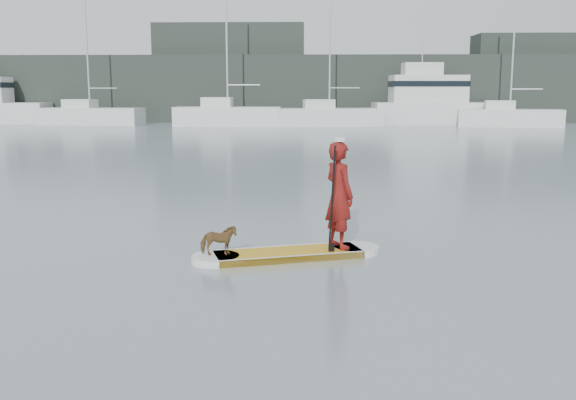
{
  "coord_description": "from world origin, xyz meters",
  "views": [
    {
      "loc": [
        -2.66,
        -7.89,
        2.82
      ],
      "look_at": [
        -2.97,
        2.77,
        1.0
      ],
      "focal_mm": 40.0,
      "sensor_mm": 36.0,
      "label": 1
    }
  ],
  "objects_px": {
    "paddleboard": "(288,254)",
    "sailboat_c": "(227,115)",
    "dog": "(218,240)",
    "paddler": "(339,195)",
    "motor_yacht_a": "(435,102)",
    "sailboat_b": "(90,114)",
    "sailboat_d": "(328,115)",
    "sailboat_e": "(509,116)"
  },
  "relations": [
    {
      "from": "sailboat_e",
      "to": "sailboat_d",
      "type": "bearing_deg",
      "value": -171.76
    },
    {
      "from": "sailboat_c",
      "to": "sailboat_e",
      "type": "xyz_separation_m",
      "value": [
        22.59,
        -0.55,
        -0.09
      ]
    },
    {
      "from": "sailboat_e",
      "to": "motor_yacht_a",
      "type": "height_order",
      "value": "sailboat_e"
    },
    {
      "from": "paddleboard",
      "to": "sailboat_b",
      "type": "height_order",
      "value": "sailboat_b"
    },
    {
      "from": "sailboat_d",
      "to": "sailboat_e",
      "type": "xyz_separation_m",
      "value": [
        14.33,
        -0.62,
        -0.08
      ]
    },
    {
      "from": "paddleboard",
      "to": "sailboat_c",
      "type": "relative_size",
      "value": 0.26
    },
    {
      "from": "paddleboard",
      "to": "sailboat_d",
      "type": "bearing_deg",
      "value": 70.52
    },
    {
      "from": "paddler",
      "to": "dog",
      "type": "distance_m",
      "value": 2.21
    },
    {
      "from": "sailboat_d",
      "to": "sailboat_e",
      "type": "bearing_deg",
      "value": -9.23
    },
    {
      "from": "paddleboard",
      "to": "sailboat_c",
      "type": "height_order",
      "value": "sailboat_c"
    },
    {
      "from": "dog",
      "to": "sailboat_c",
      "type": "relative_size",
      "value": 0.05
    },
    {
      "from": "motor_yacht_a",
      "to": "dog",
      "type": "bearing_deg",
      "value": -108.53
    },
    {
      "from": "sailboat_c",
      "to": "motor_yacht_a",
      "type": "bearing_deg",
      "value": 9.34
    },
    {
      "from": "paddleboard",
      "to": "sailboat_b",
      "type": "bearing_deg",
      "value": 95.96
    },
    {
      "from": "dog",
      "to": "sailboat_c",
      "type": "height_order",
      "value": "sailboat_c"
    },
    {
      "from": "paddler",
      "to": "dog",
      "type": "bearing_deg",
      "value": 75.54
    },
    {
      "from": "paddleboard",
      "to": "sailboat_d",
      "type": "height_order",
      "value": "sailboat_d"
    },
    {
      "from": "paddleboard",
      "to": "sailboat_b",
      "type": "relative_size",
      "value": 0.25
    },
    {
      "from": "dog",
      "to": "sailboat_d",
      "type": "bearing_deg",
      "value": -15.27
    },
    {
      "from": "dog",
      "to": "sailboat_e",
      "type": "bearing_deg",
      "value": -33.79
    },
    {
      "from": "dog",
      "to": "sailboat_e",
      "type": "xyz_separation_m",
      "value": [
        17.51,
        41.58,
        0.45
      ]
    },
    {
      "from": "sailboat_b",
      "to": "sailboat_d",
      "type": "distance_m",
      "value": 20.04
    },
    {
      "from": "sailboat_b",
      "to": "motor_yacht_a",
      "type": "bearing_deg",
      "value": 9.37
    },
    {
      "from": "paddler",
      "to": "sailboat_b",
      "type": "relative_size",
      "value": 0.14
    },
    {
      "from": "dog",
      "to": "sailboat_e",
      "type": "height_order",
      "value": "sailboat_e"
    },
    {
      "from": "sailboat_c",
      "to": "sailboat_d",
      "type": "bearing_deg",
      "value": 0.71
    },
    {
      "from": "sailboat_b",
      "to": "sailboat_e",
      "type": "distance_m",
      "value": 34.37
    },
    {
      "from": "dog",
      "to": "sailboat_e",
      "type": "distance_m",
      "value": 45.12
    },
    {
      "from": "dog",
      "to": "paddleboard",
      "type": "bearing_deg",
      "value": -84.27
    },
    {
      "from": "motor_yacht_a",
      "to": "sailboat_b",
      "type": "bearing_deg",
      "value": 179.78
    },
    {
      "from": "paddler",
      "to": "sailboat_e",
      "type": "height_order",
      "value": "sailboat_e"
    },
    {
      "from": "dog",
      "to": "motor_yacht_a",
      "type": "height_order",
      "value": "motor_yacht_a"
    },
    {
      "from": "paddler",
      "to": "motor_yacht_a",
      "type": "bearing_deg",
      "value": -44.18
    },
    {
      "from": "sailboat_c",
      "to": "sailboat_b",
      "type": "bearing_deg",
      "value": 174.09
    },
    {
      "from": "paddler",
      "to": "sailboat_b",
      "type": "height_order",
      "value": "sailboat_b"
    },
    {
      "from": "sailboat_d",
      "to": "motor_yacht_a",
      "type": "relative_size",
      "value": 1.1
    },
    {
      "from": "sailboat_c",
      "to": "sailboat_e",
      "type": "bearing_deg",
      "value": -1.19
    },
    {
      "from": "sailboat_b",
      "to": "dog",
      "type": "bearing_deg",
      "value": -62.46
    },
    {
      "from": "sailboat_c",
      "to": "dog",
      "type": "bearing_deg",
      "value": -82.93
    },
    {
      "from": "sailboat_b",
      "to": "paddleboard",
      "type": "bearing_deg",
      "value": -61.0
    },
    {
      "from": "paddleboard",
      "to": "sailboat_c",
      "type": "distance_m",
      "value": 42.26
    },
    {
      "from": "dog",
      "to": "motor_yacht_a",
      "type": "bearing_deg",
      "value": -26.24
    }
  ]
}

